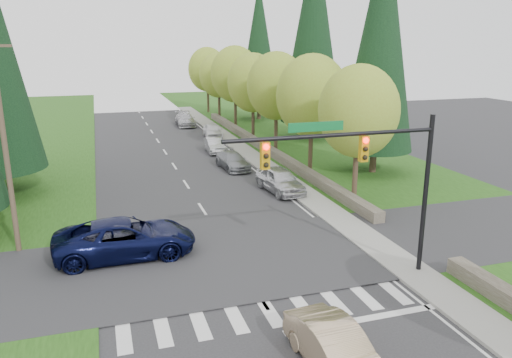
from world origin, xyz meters
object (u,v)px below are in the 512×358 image
parked_car_b (233,161)px  parked_car_c (214,145)px  parked_car_d (213,131)px  parked_car_e (185,120)px  sedan_champagne (336,349)px  parked_car_a (280,180)px  suv_navy (126,238)px

parked_car_b → parked_car_c: (-0.03, 6.16, 0.00)m
parked_car_d → parked_car_e: parked_car_e is taller
parked_car_c → parked_car_d: size_ratio=0.91×
sedan_champagne → parked_car_e: size_ratio=0.85×
parked_car_a → parked_car_d: parked_car_a is taller
sedan_champagne → parked_car_c: (3.40, 30.94, -0.07)m
sedan_champagne → parked_car_a: bearing=70.0°
parked_car_d → parked_car_a: bearing=-84.1°
suv_navy → parked_car_b: 16.91m
sedan_champagne → parked_car_c: sedan_champagne is taller
suv_navy → parked_car_d: 29.31m
parked_car_b → sedan_champagne: bearing=-102.3°
parked_car_e → parked_car_b: bearing=-87.7°
parked_car_b → parked_car_c: parked_car_c is taller
parked_car_b → parked_car_e: bearing=85.6°
sedan_champagne → suv_navy: (-5.49, 10.40, 0.17)m
suv_navy → parked_car_d: (10.29, 27.45, -0.15)m
suv_navy → parked_car_b: bearing=-32.1°
sedan_champagne → parked_car_a: (4.80, 17.87, 0.09)m
parked_car_b → parked_car_d: size_ratio=1.03×
sedan_champagne → parked_car_e: 46.29m
parked_car_b → parked_car_c: size_ratio=1.13×
sedan_champagne → parked_car_d: bearing=77.8°
parked_car_a → parked_car_b: bearing=95.4°
parked_car_c → parked_car_d: (1.40, 6.91, 0.09)m
suv_navy → parked_car_d: bearing=-20.9°
suv_navy → parked_car_b: size_ratio=1.45×
parked_car_b → parked_car_c: 6.16m
parked_car_a → parked_car_b: parked_car_a is taller
suv_navy → parked_car_e: size_ratio=1.25×
parked_car_a → parked_car_e: (-1.40, 28.30, -0.07)m
sedan_champagne → suv_navy: bearing=112.8°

